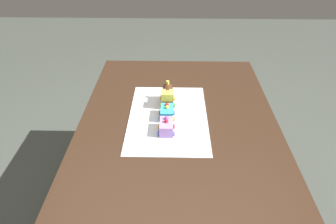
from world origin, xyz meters
TOP-DOWN VIEW (x-y plane):
  - ground_plane at (0.00, 0.00)m, footprint 8.00×8.00m
  - dining_table at (0.00, 0.00)m, footprint 1.40×1.00m
  - cake_board at (-0.03, -0.05)m, footprint 0.60×0.40m
  - cake_locomotive at (-0.15, -0.06)m, footprint 0.14×0.08m
  - cake_car_flatbed_turquoise at (-0.02, -0.06)m, footprint 0.10×0.08m
  - cake_car_tanker_lavender at (0.10, -0.06)m, footprint 0.10×0.08m

SIDE VIEW (x-z plane):
  - ground_plane at x=0.00m, z-range 0.00..0.00m
  - dining_table at x=0.00m, z-range 0.26..1.00m
  - cake_board at x=-0.03m, z-range 0.74..0.74m
  - cake_car_flatbed_turquoise at x=-0.02m, z-range 0.74..0.81m
  - cake_car_tanker_lavender at x=0.10m, z-range 0.74..0.81m
  - cake_locomotive at x=-0.15m, z-range 0.73..0.85m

